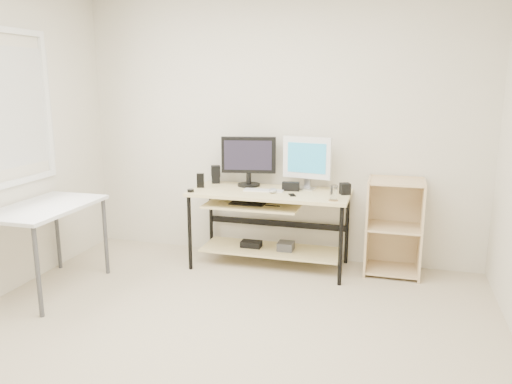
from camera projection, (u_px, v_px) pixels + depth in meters
The scene contains 16 objects.
room at pixel (186, 155), 3.11m from camera, with size 4.01×4.01×2.62m.
desk at pixel (267, 212), 4.77m from camera, with size 1.50×0.65×0.75m.
side_table at pixel (45, 215), 4.19m from camera, with size 0.60×1.00×0.75m.
shelf_unit at pixel (394, 226), 4.63m from camera, with size 0.50×0.40×0.90m.
black_monitor at pixel (249, 158), 4.89m from camera, with size 0.53×0.22×0.49m.
white_imac at pixel (307, 159), 4.74m from camera, with size 0.47×0.15×0.50m.
keyboard at pixel (264, 190), 4.72m from camera, with size 0.38×0.10×0.01m, color white.
mouse at pixel (273, 191), 4.64m from camera, with size 0.08×0.12×0.04m, color #B3B3B8.
center_speaker at pixel (291, 186), 4.73m from camera, with size 0.16×0.07×0.08m, color black.
speaker_left at pixel (216, 174), 5.07m from camera, with size 0.12×0.12×0.18m.
speaker_right at pixel (345, 189), 4.57m from camera, with size 0.09×0.09×0.10m, color black.
audio_controller at pixel (200, 180), 4.86m from camera, with size 0.07×0.04×0.14m, color black.
volume_puck at pixel (191, 191), 4.68m from camera, with size 0.06×0.06×0.03m, color black.
smartphone at pixel (292, 195), 4.54m from camera, with size 0.05×0.10×0.01m, color black.
coaster at pixel (333, 200), 4.35m from camera, with size 0.08×0.08×0.01m, color #997345.
drinking_glass at pixel (334, 193), 4.33m from camera, with size 0.07×0.07×0.13m, color white.
Camera 1 is at (1.12, -2.81, 1.77)m, focal length 35.00 mm.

